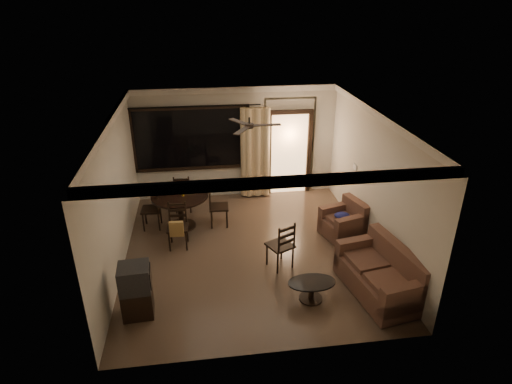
{
  "coord_description": "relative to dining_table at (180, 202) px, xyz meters",
  "views": [
    {
      "loc": [
        -0.89,
        -7.37,
        4.83
      ],
      "look_at": [
        0.15,
        0.2,
        1.23
      ],
      "focal_mm": 30.0,
      "sensor_mm": 36.0,
      "label": 1
    }
  ],
  "objects": [
    {
      "name": "dining_table",
      "position": [
        0.0,
        0.0,
        0.0
      ],
      "size": [
        1.25,
        1.25,
        1.0
      ],
      "rotation": [
        0.0,
        0.0,
        -0.05
      ],
      "color": "black",
      "rests_on": "ground"
    },
    {
      "name": "side_chair",
      "position": [
        1.91,
        -1.84,
        -0.32
      ],
      "size": [
        0.58,
        0.58,
        0.99
      ],
      "rotation": [
        0.0,
        0.0,
        3.59
      ],
      "color": "black",
      "rests_on": "ground"
    },
    {
      "name": "sofa",
      "position": [
        3.52,
        -2.86,
        -0.26
      ],
      "size": [
        1.15,
        1.78,
        0.88
      ],
      "rotation": [
        0.0,
        0.0,
        0.18
      ],
      "color": "#4A2822",
      "rests_on": "ground"
    },
    {
      "name": "dining_chair_east",
      "position": [
        0.83,
        -0.04,
        -0.33
      ],
      "size": [
        0.44,
        0.44,
        0.95
      ],
      "rotation": [
        0.0,
        0.0,
        1.52
      ],
      "color": "black",
      "rests_on": "ground"
    },
    {
      "name": "armchair",
      "position": [
        3.5,
        -0.9,
        -0.29
      ],
      "size": [
        0.98,
        0.98,
        0.79
      ],
      "rotation": [
        0.0,
        0.0,
        0.29
      ],
      "color": "#4A2822",
      "rests_on": "ground"
    },
    {
      "name": "tv_cabinet",
      "position": [
        -0.64,
        -2.85,
        -0.15
      ],
      "size": [
        0.52,
        0.47,
        0.94
      ],
      "rotation": [
        0.0,
        0.0,
        0.06
      ],
      "color": "black",
      "rests_on": "ground"
    },
    {
      "name": "dining_chair_north",
      "position": [
        0.04,
        0.78,
        -0.33
      ],
      "size": [
        0.44,
        0.44,
        0.95
      ],
      "rotation": [
        0.0,
        0.0,
        3.09
      ],
      "color": "black",
      "rests_on": "ground"
    },
    {
      "name": "room_shell",
      "position": [
        2.0,
        0.55,
        1.21
      ],
      "size": [
        5.5,
        6.7,
        5.5
      ],
      "color": "beige",
      "rests_on": "ground"
    },
    {
      "name": "ground",
      "position": [
        1.4,
        -1.22,
        -0.62
      ],
      "size": [
        5.5,
        5.5,
        0.0
      ],
      "primitive_type": "plane",
      "color": "#7F6651",
      "rests_on": "ground"
    },
    {
      "name": "dining_chair_south",
      "position": [
        -0.04,
        -0.86,
        -0.31
      ],
      "size": [
        0.44,
        0.5,
        0.95
      ],
      "rotation": [
        0.0,
        0.0,
        -0.05
      ],
      "color": "black",
      "rests_on": "ground"
    },
    {
      "name": "dining_chair_west",
      "position": [
        -0.63,
        0.04,
        -0.33
      ],
      "size": [
        0.44,
        0.44,
        0.95
      ],
      "rotation": [
        0.0,
        0.0,
        -1.62
      ],
      "color": "black",
      "rests_on": "ground"
    },
    {
      "name": "coffee_table",
      "position": [
        2.26,
        -2.87,
        -0.37
      ],
      "size": [
        0.83,
        0.5,
        0.36
      ],
      "rotation": [
        0.0,
        0.0,
        0.2
      ],
      "color": "black",
      "rests_on": "ground"
    }
  ]
}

